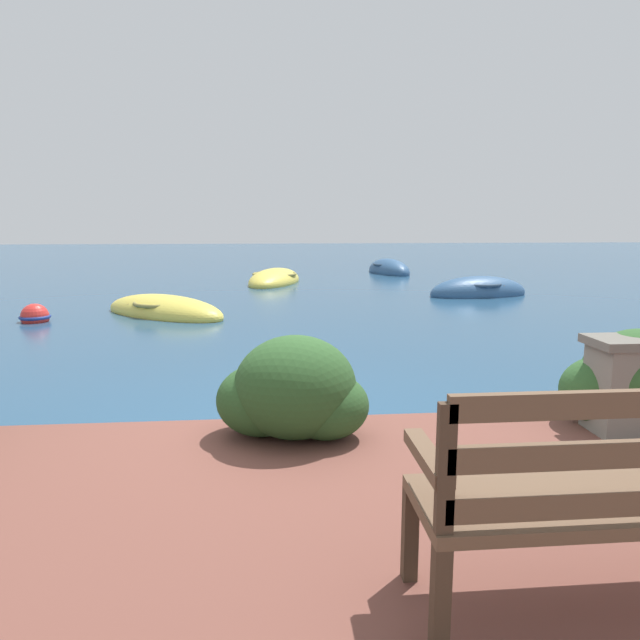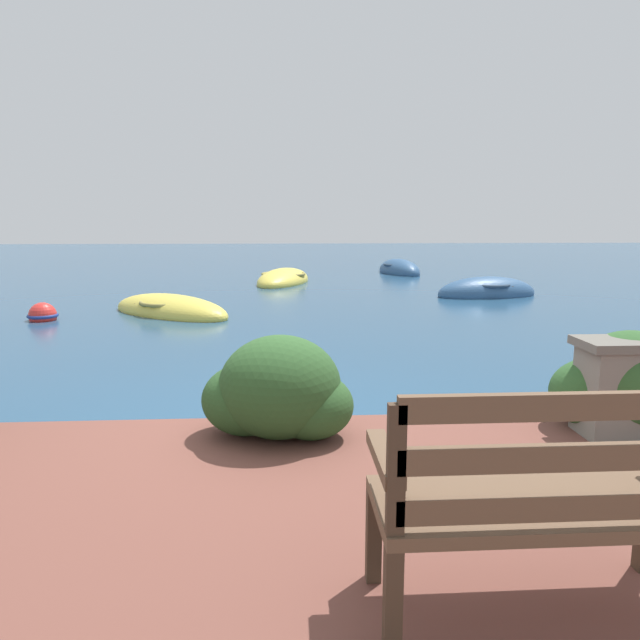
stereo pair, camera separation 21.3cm
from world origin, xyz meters
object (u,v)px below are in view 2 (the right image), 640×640
Objects in this scene: park_bench at (545,498)px; rowboat_nearest at (170,311)px; rowboat_mid at (487,293)px; mooring_buoy at (43,316)px; rowboat_far at (283,281)px; rowboat_outer at (399,271)px.

park_bench is 9.21m from rowboat_nearest.
park_bench is 11.43m from rowboat_mid.
mooring_buoy is at bearing 54.30° from rowboat_nearest.
rowboat_mid is at bearing 76.37° from park_bench.
park_bench is 0.38× the size of rowboat_far.
rowboat_far is at bearing 113.49° from rowboat_outer.
mooring_buoy is (-2.06, -0.56, 0.02)m from rowboat_nearest.
mooring_buoy is at bearing -20.17° from rowboat_far.
mooring_buoy is at bearing 125.69° from rowboat_outer.
rowboat_outer reaches higher than rowboat_mid.
rowboat_far is at bearing -72.20° from rowboat_nearest.
park_bench reaches higher than rowboat_far.
park_bench is 0.43× the size of rowboat_nearest.
rowboat_nearest is 1.11× the size of rowboat_outer.
mooring_buoy is (-8.79, -2.70, 0.01)m from rowboat_mid.
rowboat_nearest reaches higher than mooring_buoy.
rowboat_far is 4.61m from rowboat_outer.
mooring_buoy is (-4.14, -5.88, 0.02)m from rowboat_far.
rowboat_outer is (2.79, 16.62, -0.63)m from park_bench.
rowboat_outer is 11.62m from mooring_buoy.
rowboat_outer is (-0.87, 5.81, 0.00)m from rowboat_mid.
rowboat_mid is at bearing -123.21° from rowboat_nearest.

